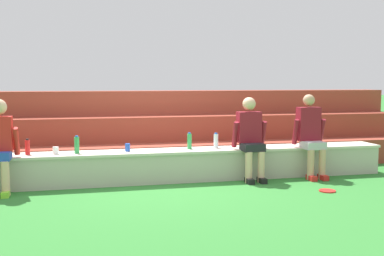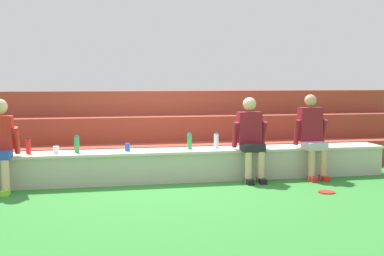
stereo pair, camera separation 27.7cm
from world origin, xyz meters
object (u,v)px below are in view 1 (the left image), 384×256
at_px(water_bottle_near_left, 216,141).
at_px(frisbee, 327,191).
at_px(water_bottle_center_gap, 77,145).
at_px(person_center, 311,134).
at_px(water_bottle_mid_left, 28,147).
at_px(person_left_of_center, 251,136).
at_px(plastic_cup_left_end, 128,147).
at_px(plastic_cup_right_end, 56,150).
at_px(water_bottle_near_right, 189,141).

xyz_separation_m(water_bottle_near_left, frisbee, (1.31, -1.30, -0.61)).
distance_m(water_bottle_center_gap, water_bottle_near_left, 2.22).
distance_m(person_center, frisbee, 1.27).
bearing_deg(water_bottle_mid_left, frisbee, -16.77).
bearing_deg(water_bottle_near_left, person_center, -10.55).
relative_size(person_left_of_center, water_bottle_mid_left, 5.52).
relative_size(person_left_of_center, plastic_cup_left_end, 10.79).
bearing_deg(plastic_cup_right_end, water_bottle_near_left, 1.21).
xyz_separation_m(person_center, plastic_cup_right_end, (-4.08, 0.23, -0.18)).
distance_m(plastic_cup_right_end, frisbee, 4.07).
height_order(person_left_of_center, water_bottle_mid_left, person_left_of_center).
bearing_deg(water_bottle_near_left, water_bottle_near_right, -179.08).
xyz_separation_m(person_left_of_center, water_bottle_near_left, (-0.50, 0.29, -0.10)).
bearing_deg(water_bottle_center_gap, water_bottle_near_left, 1.48).
relative_size(water_bottle_mid_left, plastic_cup_left_end, 1.96).
bearing_deg(water_bottle_near_left, water_bottle_mid_left, -179.53).
bearing_deg(plastic_cup_left_end, person_left_of_center, -7.52).
distance_m(person_left_of_center, frisbee, 1.48).
distance_m(person_left_of_center, water_bottle_center_gap, 2.73).
relative_size(person_left_of_center, water_bottle_near_left, 5.25).
relative_size(person_center, water_bottle_near_right, 5.08).
xyz_separation_m(person_center, frisbee, (-0.24, -1.02, -0.72)).
bearing_deg(water_bottle_near_right, water_bottle_center_gap, -178.38).
height_order(person_center, water_bottle_near_right, person_center).
xyz_separation_m(person_left_of_center, plastic_cup_right_end, (-3.03, 0.23, -0.17)).
height_order(water_bottle_near_right, water_bottle_near_left, water_bottle_near_right).
bearing_deg(person_left_of_center, water_bottle_center_gap, 175.17).
relative_size(water_bottle_mid_left, frisbee, 1.01).
bearing_deg(plastic_cup_left_end, person_center, -4.92).
distance_m(person_left_of_center, person_center, 1.05).
relative_size(water_bottle_near_left, plastic_cup_left_end, 2.06).
bearing_deg(water_bottle_near_left, plastic_cup_right_end, -178.79).
height_order(person_center, frisbee, person_center).
relative_size(water_bottle_near_right, water_bottle_center_gap, 1.00).
bearing_deg(water_bottle_near_right, plastic_cup_right_end, -178.72).
bearing_deg(frisbee, water_bottle_mid_left, 163.23).
bearing_deg(water_bottle_near_right, person_left_of_center, -16.51).
height_order(person_left_of_center, plastic_cup_right_end, person_left_of_center).
height_order(water_bottle_center_gap, plastic_cup_left_end, water_bottle_center_gap).
distance_m(water_bottle_near_right, plastic_cup_left_end, 1.00).
xyz_separation_m(water_bottle_near_left, plastic_cup_left_end, (-1.45, -0.03, -0.06)).
bearing_deg(water_bottle_near_right, person_center, -8.02).
height_order(person_center, plastic_cup_right_end, person_center).
bearing_deg(plastic_cup_left_end, frisbee, -24.79).
distance_m(person_center, water_bottle_mid_left, 4.49).
distance_m(person_center, water_bottle_near_left, 1.58).
height_order(water_bottle_near_right, water_bottle_center_gap, same).
bearing_deg(person_center, person_left_of_center, 179.93).
relative_size(water_bottle_near_right, water_bottle_mid_left, 1.12).
bearing_deg(plastic_cup_right_end, person_left_of_center, -4.40).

